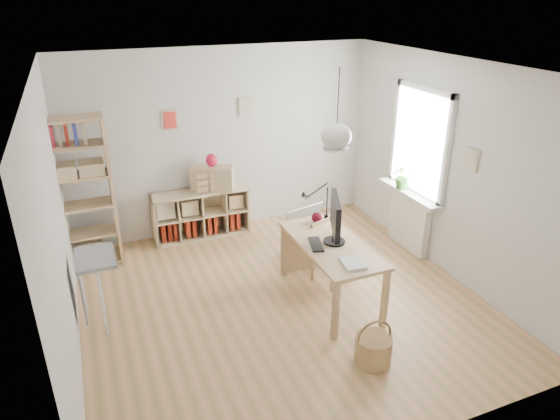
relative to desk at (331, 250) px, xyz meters
name	(u,v)px	position (x,y,z in m)	size (l,w,h in m)	color
ground	(282,301)	(-0.55, 0.15, -0.66)	(4.50, 4.50, 0.00)	tan
room_shell	(336,136)	(0.00, 0.00, 1.34)	(4.50, 4.50, 4.50)	silver
window_unit	(421,142)	(1.68, 0.75, 0.89)	(0.07, 1.16, 1.46)	white
radiator	(409,221)	(1.64, 0.75, -0.26)	(0.10, 0.80, 0.80)	white
windowsill	(409,193)	(1.59, 0.75, 0.17)	(0.22, 1.20, 0.06)	white
desk	(331,250)	(0.00, 0.00, 0.00)	(0.70, 1.50, 0.75)	#D9B47C
cube_shelf	(199,217)	(-1.02, 2.23, -0.36)	(1.40, 0.38, 0.72)	#CCBA86
tall_bookshelf	(79,188)	(-2.59, 1.95, 0.43)	(0.80, 0.38, 2.00)	#D9B47C
side_table	(91,273)	(-2.59, 0.50, 0.01)	(0.40, 0.55, 0.85)	#97979A
chair	(329,248)	(0.18, 0.38, -0.20)	(0.50, 0.50, 0.80)	#97979A
wicker_basket	(373,349)	(-0.12, -1.16, -0.49)	(0.37, 0.36, 0.50)	olive
storage_chest	(316,240)	(0.33, 1.05, -0.45)	(0.75, 0.81, 0.64)	beige
monitor	(335,218)	(0.04, 0.00, 0.40)	(0.29, 0.60, 0.55)	black
keyboard	(316,244)	(-0.19, 0.02, 0.10)	(0.13, 0.35, 0.02)	black
task_lamp	(314,200)	(0.05, 0.57, 0.39)	(0.41, 0.15, 0.44)	black
yarn_ball	(317,217)	(0.08, 0.55, 0.16)	(0.13, 0.13, 0.13)	#550B1B
paper_tray	(353,263)	(-0.01, -0.51, 0.11)	(0.23, 0.28, 0.03)	white
drawer_chest	(213,178)	(-0.79, 2.19, 0.24)	(0.60, 0.28, 0.34)	#CCBA86
red_vase	(212,160)	(-0.79, 2.19, 0.51)	(0.16, 0.16, 0.20)	maroon
potted_plant	(404,176)	(1.57, 0.89, 0.38)	(0.32, 0.28, 0.35)	#336C28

